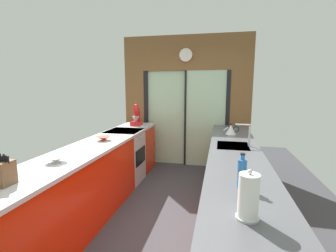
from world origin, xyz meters
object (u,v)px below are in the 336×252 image
object	(u,v)px
mixing_bowl_mid	(56,159)
knife_block	(6,173)
mixing_bowl_far	(104,138)
kettle	(231,130)
soap_bottle	(242,173)
oven_range	(125,156)
stand_mixer	(136,117)
paper_towel_roll	(248,197)

from	to	relation	value
mixing_bowl_mid	knife_block	distance (m)	0.58
mixing_bowl_far	kettle	bearing A→B (deg)	25.48
mixing_bowl_far	soap_bottle	size ratio (longest dim) A/B	0.77
oven_range	stand_mixer	bearing A→B (deg)	88.19
oven_range	kettle	bearing A→B (deg)	1.70
mixing_bowl_mid	knife_block	xyz separation A→B (m)	(-0.00, -0.58, 0.07)
stand_mixer	soap_bottle	distance (m)	3.18
paper_towel_roll	oven_range	bearing A→B (deg)	125.86
knife_block	paper_towel_roll	distance (m)	1.78
oven_range	paper_towel_roll	size ratio (longest dim) A/B	3.07
stand_mixer	kettle	size ratio (longest dim) A/B	1.69
knife_block	soap_bottle	distance (m)	1.81
mixing_bowl_mid	knife_block	size ratio (longest dim) A/B	0.81
stand_mixer	paper_towel_roll	bearing A→B (deg)	-59.92
stand_mixer	soap_bottle	world-z (taller)	stand_mixer
oven_range	knife_block	xyz separation A→B (m)	(0.02, -2.39, 0.56)
kettle	knife_block	bearing A→B (deg)	-126.09
knife_block	stand_mixer	world-z (taller)	stand_mixer
mixing_bowl_mid	mixing_bowl_far	world-z (taller)	mixing_bowl_mid
knife_block	mixing_bowl_mid	bearing A→B (deg)	90.00
mixing_bowl_mid	stand_mixer	bearing A→B (deg)	90.00
mixing_bowl_far	kettle	distance (m)	1.97
mixing_bowl_far	soap_bottle	distance (m)	2.18
mixing_bowl_mid	stand_mixer	xyz separation A→B (m)	(0.00, 2.40, 0.13)
knife_block	paper_towel_roll	bearing A→B (deg)	-3.13
oven_range	kettle	size ratio (longest dim) A/B	3.71
stand_mixer	mixing_bowl_far	bearing A→B (deg)	-90.00
mixing_bowl_far	paper_towel_roll	bearing A→B (deg)	-43.56
mixing_bowl_far	paper_towel_roll	distance (m)	2.46
oven_range	stand_mixer	world-z (taller)	stand_mixer
oven_range	mixing_bowl_far	xyz separation A→B (m)	(0.02, -0.80, 0.50)
mixing_bowl_mid	kettle	size ratio (longest dim) A/B	0.83
mixing_bowl_mid	mixing_bowl_far	distance (m)	1.02
mixing_bowl_far	kettle	xyz separation A→B (m)	(1.78, 0.85, 0.04)
mixing_bowl_far	paper_towel_roll	size ratio (longest dim) A/B	0.70
knife_block	stand_mixer	size ratio (longest dim) A/B	0.60
mixing_bowl_far	soap_bottle	world-z (taller)	soap_bottle
mixing_bowl_far	mixing_bowl_mid	bearing A→B (deg)	-90.00
mixing_bowl_far	knife_block	xyz separation A→B (m)	(-0.00, -1.60, 0.07)
mixing_bowl_far	oven_range	bearing A→B (deg)	91.33
kettle	paper_towel_roll	world-z (taller)	paper_towel_roll
oven_range	kettle	world-z (taller)	kettle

